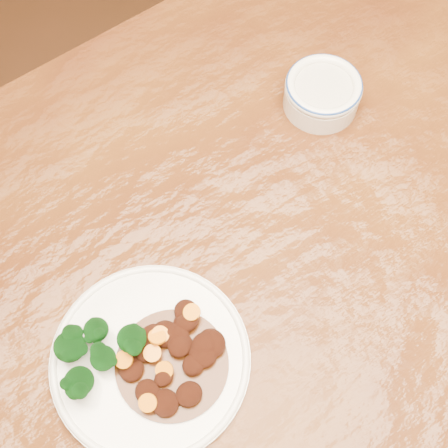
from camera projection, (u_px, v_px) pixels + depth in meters
ground at (264, 378)px, 1.45m from camera, size 4.00×4.00×0.00m
dining_table at (292, 274)px, 0.85m from camera, size 1.55×0.99×0.75m
dinner_plate at (150, 359)px, 0.71m from camera, size 0.23×0.23×0.01m
broccoli_florets at (94, 352)px, 0.69m from camera, size 0.10×0.07×0.04m
mince_stew at (175, 356)px, 0.70m from camera, size 0.13×0.13×0.03m
dip_bowl at (322, 92)px, 0.85m from camera, size 0.11×0.11×0.05m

